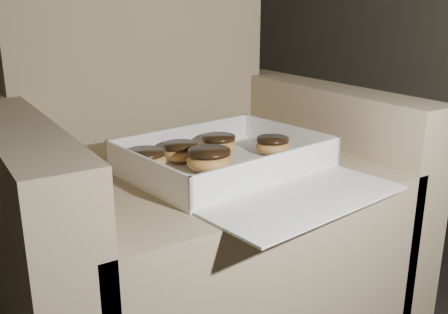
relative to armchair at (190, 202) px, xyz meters
name	(u,v)px	position (x,y,z in m)	size (l,w,h in m)	color
armchair	(190,202)	(0.00, 0.00, 0.00)	(0.89, 0.75, 0.93)	tan
bakery_box	(238,168)	(0.02, -0.19, 0.14)	(0.46, 0.52, 0.07)	white
donut_a	(273,145)	(0.15, -0.13, 0.15)	(0.08, 0.08, 0.04)	gold
donut_b	(180,151)	(-0.05, -0.06, 0.15)	(0.08, 0.08, 0.04)	gold
donut_c	(219,144)	(0.05, -0.06, 0.15)	(0.08, 0.08, 0.04)	gold
donut_d	(209,160)	(-0.03, -0.16, 0.16)	(0.10, 0.10, 0.05)	gold
donut_e	(145,160)	(-0.15, -0.09, 0.16)	(0.09, 0.09, 0.04)	gold
crumb_a	(277,171)	(0.08, -0.24, 0.13)	(0.01, 0.01, 0.00)	black
crumb_b	(211,193)	(-0.10, -0.27, 0.13)	(0.01, 0.01, 0.00)	black
crumb_c	(245,179)	(0.00, -0.24, 0.13)	(0.01, 0.01, 0.00)	black
crumb_d	(217,175)	(-0.04, -0.19, 0.13)	(0.01, 0.01, 0.00)	black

